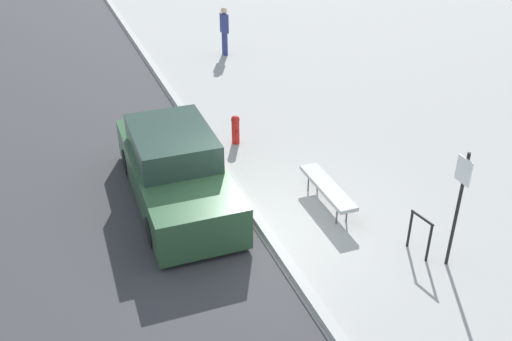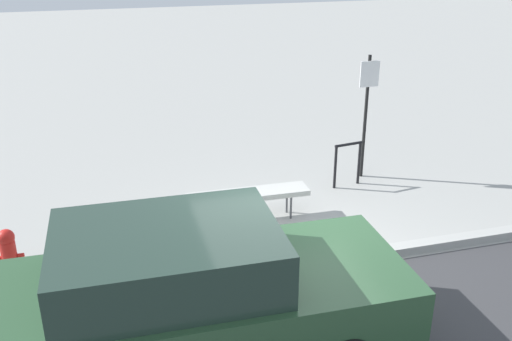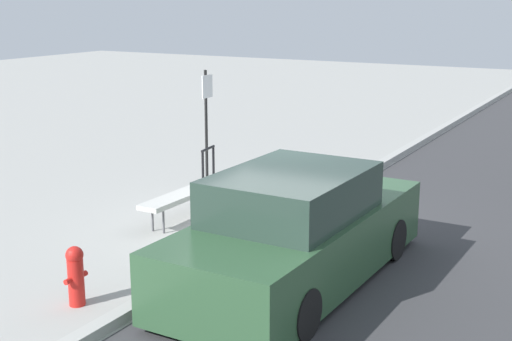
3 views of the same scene
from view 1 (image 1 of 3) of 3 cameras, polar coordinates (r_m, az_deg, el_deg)
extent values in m
plane|color=#9E9E99|center=(11.48, 0.56, -5.74)|extent=(60.00, 60.00, 0.00)
cube|color=#A8A8A3|center=(11.44, 0.57, -5.48)|extent=(60.00, 0.20, 0.13)
cylinder|color=#515156|center=(12.59, 5.26, -1.20)|extent=(0.04, 0.04, 0.41)
cylinder|color=#515156|center=(11.58, 8.09, -4.45)|extent=(0.04, 0.04, 0.41)
cylinder|color=#515156|center=(12.68, 6.18, -1.01)|extent=(0.04, 0.04, 0.41)
cylinder|color=#515156|center=(11.68, 9.07, -4.22)|extent=(0.04, 0.04, 0.41)
cube|color=#B2B2AD|center=(11.99, 7.16, -1.65)|extent=(1.95, 0.44, 0.08)
cylinder|color=black|center=(11.14, 15.13, -5.66)|extent=(0.05, 0.05, 0.80)
cylinder|color=black|center=(10.87, 16.92, -6.95)|extent=(0.05, 0.05, 0.80)
cylinder|color=black|center=(10.78, 16.31, -4.58)|extent=(0.55, 0.13, 0.05)
cylinder|color=black|center=(10.50, 19.46, -3.87)|extent=(0.06, 0.06, 2.30)
cube|color=white|center=(10.06, 20.06, -0.03)|extent=(0.36, 0.02, 0.46)
cylinder|color=red|center=(14.54, -2.06, 3.83)|extent=(0.20, 0.20, 0.60)
sphere|color=red|center=(14.39, -2.08, 5.10)|extent=(0.22, 0.22, 0.22)
cylinder|color=red|center=(14.63, -2.24, 4.27)|extent=(0.08, 0.07, 0.07)
cylinder|color=red|center=(14.40, -1.87, 3.82)|extent=(0.08, 0.07, 0.07)
cylinder|color=navy|center=(21.18, -3.22, 12.62)|extent=(0.16, 0.16, 0.81)
cylinder|color=navy|center=(21.03, -3.07, 12.49)|extent=(0.16, 0.16, 0.81)
cube|color=navy|center=(20.90, -3.20, 14.50)|extent=(0.39, 0.22, 0.67)
sphere|color=beige|center=(20.78, -3.24, 15.69)|extent=(0.23, 0.23, 0.23)
cylinder|color=black|center=(11.32, -2.16, -4.48)|extent=(0.60, 0.19, 0.60)
cylinder|color=black|center=(11.03, -10.30, -6.06)|extent=(0.60, 0.19, 0.60)
cylinder|color=black|center=(13.73, -5.98, 2.01)|extent=(0.60, 0.19, 0.60)
cylinder|color=black|center=(13.49, -12.70, 0.85)|extent=(0.60, 0.19, 0.60)
cube|color=#2D5133|center=(12.22, -7.98, -0.63)|extent=(4.73, 1.87, 0.87)
cube|color=#253930|center=(12.03, -8.42, 2.74)|extent=(2.29, 1.64, 0.61)
camera|label=2|loc=(11.59, -35.64, 12.54)|focal=40.00mm
camera|label=3|loc=(18.73, -27.60, 17.62)|focal=50.00mm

